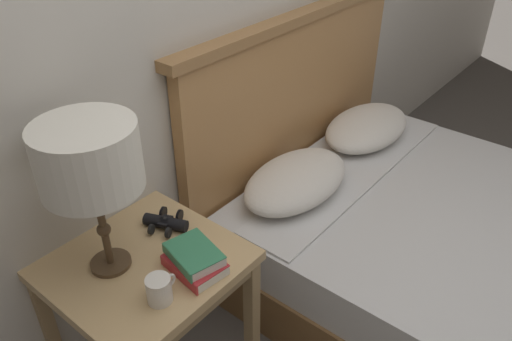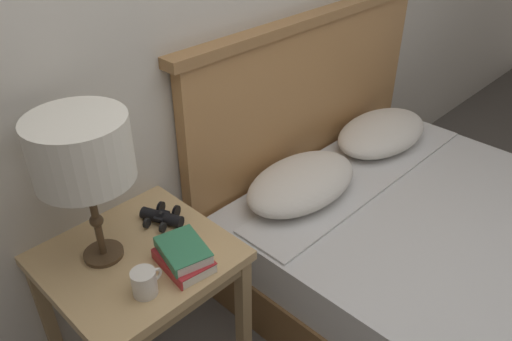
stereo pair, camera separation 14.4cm
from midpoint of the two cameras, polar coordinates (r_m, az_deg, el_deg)
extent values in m
cube|color=beige|center=(1.91, -4.92, 18.03)|extent=(8.00, 0.06, 2.60)
cube|color=tan|center=(1.72, -11.36, -9.63)|extent=(0.58, 0.58, 0.04)
cube|color=#917650|center=(1.75, -11.21, -10.66)|extent=(0.55, 0.55, 0.05)
cube|color=#A4865B|center=(1.93, 0.79, -16.90)|extent=(0.04, 0.04, 0.62)
cube|color=#A4865B|center=(2.05, -20.68, -16.05)|extent=(0.04, 0.04, 0.62)
cube|color=#A4865B|center=(2.21, -8.97, -9.60)|extent=(0.04, 0.04, 0.62)
cube|color=brown|center=(2.50, 25.93, -13.12)|extent=(1.50, 1.99, 0.25)
cube|color=silver|center=(2.35, 27.26, -9.20)|extent=(1.47, 1.95, 0.20)
cube|color=silver|center=(2.47, 13.63, -0.67)|extent=(1.44, 0.28, 0.01)
cube|color=#AD7A47|center=(2.57, 7.41, 4.26)|extent=(1.57, 0.06, 1.13)
cube|color=olive|center=(2.35, 8.46, 16.87)|extent=(1.65, 0.10, 0.04)
ellipsoid|color=silver|center=(2.25, 7.08, -1.40)|extent=(0.60, 0.36, 0.15)
ellipsoid|color=silver|center=(2.73, 15.64, 4.20)|extent=(0.60, 0.36, 0.15)
cylinder|color=#4C3823|center=(1.72, -14.72, -9.24)|extent=(0.13, 0.13, 0.01)
cylinder|color=#4C3823|center=(1.62, -15.47, -5.21)|extent=(0.02, 0.02, 0.29)
sphere|color=#4C3823|center=(1.63, -15.40, -5.61)|extent=(0.04, 0.04, 0.04)
cylinder|color=silver|center=(1.49, -16.85, 2.27)|extent=(0.30, 0.30, 0.20)
cube|color=silver|center=(1.63, -5.68, -10.31)|extent=(0.15, 0.20, 0.03)
cube|color=#B2282D|center=(1.62, -5.72, -9.82)|extent=(0.15, 0.20, 0.00)
cube|color=#B2282D|center=(1.61, -7.64, -11.25)|extent=(0.03, 0.19, 0.04)
cube|color=silver|center=(1.61, -5.74, -9.14)|extent=(0.16, 0.20, 0.03)
cube|color=#337F56|center=(1.60, -5.77, -8.67)|extent=(0.17, 0.20, 0.00)
cube|color=#337F56|center=(1.60, -7.79, -9.90)|extent=(0.05, 0.18, 0.04)
cylinder|color=black|center=(1.79, -7.59, -5.63)|extent=(0.08, 0.10, 0.04)
cylinder|color=black|center=(1.82, -6.89, -4.77)|extent=(0.05, 0.03, 0.05)
cylinder|color=black|center=(1.76, -8.32, -6.52)|extent=(0.04, 0.03, 0.04)
cylinder|color=black|center=(1.82, -9.37, -5.14)|extent=(0.08, 0.10, 0.04)
cylinder|color=black|center=(1.85, -8.65, -4.31)|extent=(0.05, 0.03, 0.05)
cylinder|color=black|center=(1.79, -10.12, -6.01)|extent=(0.04, 0.03, 0.04)
cube|color=black|center=(1.80, -8.51, -5.19)|extent=(0.07, 0.06, 0.01)
cylinder|color=black|center=(1.80, -8.52, -5.08)|extent=(0.02, 0.02, 0.02)
cylinder|color=silver|center=(1.54, -10.02, -12.61)|extent=(0.08, 0.08, 0.08)
torus|color=silver|center=(1.56, -8.78, -11.75)|extent=(0.05, 0.01, 0.05)
camera|label=1|loc=(0.07, -87.83, 1.41)|focal=35.00mm
camera|label=2|loc=(0.07, 92.17, -1.41)|focal=35.00mm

